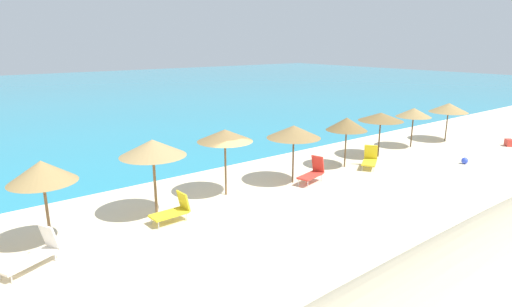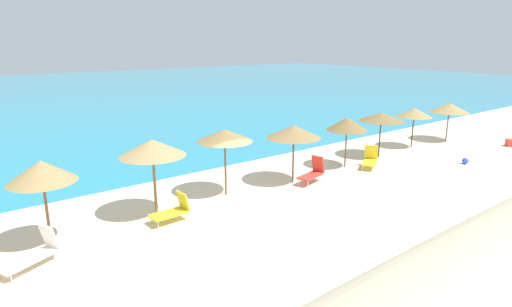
{
  "view_description": "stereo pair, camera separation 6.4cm",
  "coord_description": "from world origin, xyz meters",
  "px_view_note": "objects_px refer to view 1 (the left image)",
  "views": [
    {
      "loc": [
        -9.56,
        -12.23,
        6.29
      ],
      "look_at": [
        1.58,
        2.01,
        1.5
      ],
      "focal_mm": 29.79,
      "sensor_mm": 36.0,
      "label": 1
    },
    {
      "loc": [
        -9.51,
        -12.27,
        6.29
      ],
      "look_at": [
        1.58,
        2.01,
        1.5
      ],
      "focal_mm": 29.79,
      "sensor_mm": 36.0,
      "label": 2
    }
  ],
  "objects_px": {
    "lounge_chair_3": "(173,210)",
    "beach_umbrella_6": "(294,132)",
    "beach_umbrella_8": "(381,117)",
    "beach_ball": "(465,161)",
    "lounge_chair_1": "(370,159)",
    "beach_umbrella_3": "(42,172)",
    "beach_umbrella_4": "(153,148)",
    "beach_umbrella_7": "(347,124)",
    "lounge_chair_2": "(35,253)",
    "beach_umbrella_9": "(414,113)",
    "beach_umbrella_5": "(225,136)",
    "beach_umbrella_10": "(449,108)",
    "cooler_box": "(509,143)",
    "lounge_chair_0": "(313,172)"
  },
  "relations": [
    {
      "from": "beach_umbrella_8",
      "to": "beach_umbrella_9",
      "type": "bearing_deg",
      "value": 2.05
    },
    {
      "from": "lounge_chair_1",
      "to": "beach_umbrella_5",
      "type": "bearing_deg",
      "value": 49.45
    },
    {
      "from": "lounge_chair_3",
      "to": "beach_umbrella_7",
      "type": "bearing_deg",
      "value": -87.94
    },
    {
      "from": "beach_umbrella_9",
      "to": "lounge_chair_0",
      "type": "bearing_deg",
      "value": -173.77
    },
    {
      "from": "beach_umbrella_3",
      "to": "lounge_chair_2",
      "type": "xyz_separation_m",
      "value": [
        -0.67,
        -1.1,
        -2.06
      ]
    },
    {
      "from": "beach_umbrella_3",
      "to": "beach_umbrella_7",
      "type": "distance_m",
      "value": 14.14
    },
    {
      "from": "lounge_chair_1",
      "to": "lounge_chair_2",
      "type": "distance_m",
      "value": 15.73
    },
    {
      "from": "beach_umbrella_5",
      "to": "beach_umbrella_4",
      "type": "bearing_deg",
      "value": -175.1
    },
    {
      "from": "beach_umbrella_4",
      "to": "beach_umbrella_10",
      "type": "xyz_separation_m",
      "value": [
        20.31,
        -0.15,
        -0.44
      ]
    },
    {
      "from": "beach_umbrella_5",
      "to": "beach_umbrella_9",
      "type": "xyz_separation_m",
      "value": [
        13.61,
        -0.07,
        -0.41
      ]
    },
    {
      "from": "beach_umbrella_8",
      "to": "lounge_chair_1",
      "type": "distance_m",
      "value": 2.98
    },
    {
      "from": "beach_umbrella_7",
      "to": "beach_umbrella_6",
      "type": "bearing_deg",
      "value": -177.07
    },
    {
      "from": "beach_umbrella_3",
      "to": "lounge_chair_0",
      "type": "xyz_separation_m",
      "value": [
        11.03,
        -0.69,
        -1.96
      ]
    },
    {
      "from": "lounge_chair_0",
      "to": "beach_ball",
      "type": "distance_m",
      "value": 9.0
    },
    {
      "from": "beach_ball",
      "to": "cooler_box",
      "type": "bearing_deg",
      "value": 2.49
    },
    {
      "from": "beach_umbrella_10",
      "to": "lounge_chair_2",
      "type": "bearing_deg",
      "value": -177.45
    },
    {
      "from": "lounge_chair_3",
      "to": "beach_ball",
      "type": "xyz_separation_m",
      "value": [
        15.62,
        -2.81,
        -0.26
      ]
    },
    {
      "from": "beach_umbrella_5",
      "to": "beach_umbrella_6",
      "type": "height_order",
      "value": "beach_umbrella_5"
    },
    {
      "from": "beach_umbrella_4",
      "to": "beach_umbrella_8",
      "type": "relative_size",
      "value": 1.17
    },
    {
      "from": "beach_umbrella_9",
      "to": "cooler_box",
      "type": "bearing_deg",
      "value": -35.45
    },
    {
      "from": "beach_umbrella_4",
      "to": "lounge_chair_2",
      "type": "bearing_deg",
      "value": -164.06
    },
    {
      "from": "lounge_chair_3",
      "to": "beach_umbrella_6",
      "type": "bearing_deg",
      "value": -87.14
    },
    {
      "from": "lounge_chair_1",
      "to": "beach_umbrella_3",
      "type": "bearing_deg",
      "value": 55.08
    },
    {
      "from": "beach_umbrella_4",
      "to": "beach_umbrella_5",
      "type": "height_order",
      "value": "beach_umbrella_4"
    },
    {
      "from": "beach_umbrella_4",
      "to": "beach_umbrella_8",
      "type": "distance_m",
      "value": 13.5
    },
    {
      "from": "beach_umbrella_3",
      "to": "beach_umbrella_9",
      "type": "bearing_deg",
      "value": 1.0
    },
    {
      "from": "beach_umbrella_6",
      "to": "beach_umbrella_7",
      "type": "bearing_deg",
      "value": 2.93
    },
    {
      "from": "beach_umbrella_9",
      "to": "beach_umbrella_10",
      "type": "xyz_separation_m",
      "value": [
        3.4,
        -0.36,
        0.02
      ]
    },
    {
      "from": "lounge_chair_2",
      "to": "beach_umbrella_9",
      "type": "bearing_deg",
      "value": -111.2
    },
    {
      "from": "beach_umbrella_3",
      "to": "beach_umbrella_4",
      "type": "distance_m",
      "value": 3.7
    },
    {
      "from": "beach_umbrella_3",
      "to": "lounge_chair_3",
      "type": "distance_m",
      "value": 4.5
    },
    {
      "from": "beach_umbrella_5",
      "to": "beach_umbrella_9",
      "type": "height_order",
      "value": "beach_umbrella_5"
    },
    {
      "from": "beach_umbrella_5",
      "to": "beach_umbrella_6",
      "type": "bearing_deg",
      "value": -9.56
    },
    {
      "from": "lounge_chair_3",
      "to": "beach_umbrella_5",
      "type": "bearing_deg",
      "value": -71.92
    },
    {
      "from": "cooler_box",
      "to": "beach_umbrella_4",
      "type": "bearing_deg",
      "value": 171.24
    },
    {
      "from": "beach_ball",
      "to": "lounge_chair_1",
      "type": "bearing_deg",
      "value": 149.12
    },
    {
      "from": "beach_umbrella_5",
      "to": "lounge_chair_0",
      "type": "xyz_separation_m",
      "value": [
        4.04,
        -1.12,
        -2.06
      ]
    },
    {
      "from": "beach_umbrella_3",
      "to": "beach_ball",
      "type": "xyz_separation_m",
      "value": [
        19.57,
        -3.5,
        -2.29
      ]
    },
    {
      "from": "beach_umbrella_5",
      "to": "lounge_chair_0",
      "type": "relative_size",
      "value": 1.78
    },
    {
      "from": "beach_umbrella_8",
      "to": "lounge_chair_1",
      "type": "relative_size",
      "value": 1.65
    },
    {
      "from": "beach_umbrella_7",
      "to": "lounge_chair_2",
      "type": "xyz_separation_m",
      "value": [
        -14.81,
        -1.16,
        -1.85
      ]
    },
    {
      "from": "lounge_chair_0",
      "to": "lounge_chair_1",
      "type": "height_order",
      "value": "lounge_chair_0"
    },
    {
      "from": "beach_umbrella_7",
      "to": "lounge_chair_3",
      "type": "relative_size",
      "value": 1.84
    },
    {
      "from": "lounge_chair_1",
      "to": "beach_ball",
      "type": "height_order",
      "value": "lounge_chair_1"
    },
    {
      "from": "beach_umbrella_3",
      "to": "beach_umbrella_6",
      "type": "height_order",
      "value": "beach_umbrella_3"
    },
    {
      "from": "beach_umbrella_6",
      "to": "beach_ball",
      "type": "bearing_deg",
      "value": -19.97
    },
    {
      "from": "beach_umbrella_8",
      "to": "beach_ball",
      "type": "relative_size",
      "value": 7.31
    },
    {
      "from": "beach_umbrella_9",
      "to": "cooler_box",
      "type": "distance_m",
      "value": 6.48
    },
    {
      "from": "beach_umbrella_3",
      "to": "beach_ball",
      "type": "relative_size",
      "value": 8.23
    },
    {
      "from": "beach_umbrella_3",
      "to": "lounge_chair_3",
      "type": "relative_size",
      "value": 2.01
    }
  ]
}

